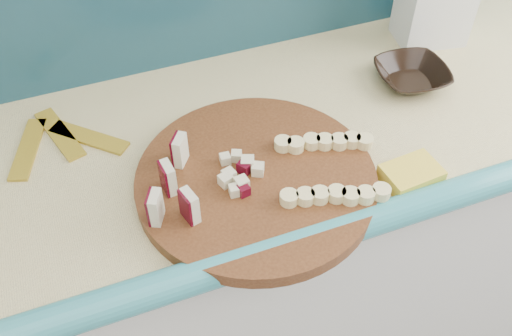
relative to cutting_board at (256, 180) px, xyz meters
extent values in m
cube|color=silver|center=(-0.01, 0.15, -0.48)|extent=(2.20, 0.60, 0.88)
cube|color=#D5C07D|center=(-0.01, 0.15, -0.03)|extent=(2.20, 0.60, 0.03)
cube|color=teal|center=(-0.01, -0.15, -0.03)|extent=(2.20, 0.06, 0.03)
cylinder|color=#40200D|center=(0.00, 0.00, 0.00)|extent=(0.56, 0.56, 0.03)
cube|color=beige|center=(-0.20, -0.04, 0.05)|extent=(0.03, 0.04, 0.06)
cube|color=#430412|center=(-0.20, -0.03, 0.05)|extent=(0.02, 0.04, 0.06)
cube|color=beige|center=(-0.16, 0.02, 0.05)|extent=(0.03, 0.04, 0.06)
cube|color=#430412|center=(-0.17, 0.03, 0.05)|extent=(0.02, 0.04, 0.06)
cube|color=beige|center=(-0.12, 0.08, 0.05)|extent=(0.03, 0.04, 0.06)
cube|color=#430412|center=(-0.13, 0.09, 0.05)|extent=(0.02, 0.04, 0.06)
cube|color=beige|center=(-0.14, -0.05, 0.05)|extent=(0.03, 0.04, 0.06)
cube|color=#430412|center=(-0.15, -0.05, 0.05)|extent=(0.02, 0.04, 0.06)
cube|color=beige|center=(-0.02, 0.01, 0.03)|extent=(0.02, 0.02, 0.02)
cube|color=beige|center=(-0.01, 0.01, 0.03)|extent=(0.02, 0.02, 0.02)
cube|color=#430412|center=(-0.01, 0.03, 0.03)|extent=(0.02, 0.02, 0.02)
cube|color=beige|center=(-0.03, 0.02, 0.03)|extent=(0.02, 0.02, 0.02)
cube|color=beige|center=(-0.04, 0.02, 0.03)|extent=(0.02, 0.02, 0.02)
cube|color=beige|center=(-0.05, 0.02, 0.03)|extent=(0.02, 0.02, 0.02)
cube|color=beige|center=(-0.04, 0.00, 0.03)|extent=(0.02, 0.02, 0.02)
cube|color=beige|center=(-0.04, -0.01, 0.03)|extent=(0.02, 0.02, 0.02)
cube|color=#430412|center=(-0.03, -0.02, 0.03)|extent=(0.02, 0.02, 0.02)
cube|color=beige|center=(-0.02, 0.00, 0.03)|extent=(0.02, 0.02, 0.02)
cylinder|color=#EEDB91|center=(0.03, -0.08, 0.02)|extent=(0.03, 0.03, 0.02)
cylinder|color=#EEDB91|center=(0.06, -0.09, 0.02)|extent=(0.03, 0.03, 0.02)
cylinder|color=#EEDB91|center=(0.09, -0.10, 0.02)|extent=(0.03, 0.03, 0.02)
cylinder|color=#EEDB91|center=(0.11, -0.11, 0.02)|extent=(0.03, 0.03, 0.02)
cylinder|color=#EEDB91|center=(0.14, -0.11, 0.02)|extent=(0.03, 0.03, 0.02)
cylinder|color=#EEDB91|center=(0.16, -0.12, 0.02)|extent=(0.03, 0.03, 0.02)
cylinder|color=#EEDB91|center=(0.19, -0.13, 0.02)|extent=(0.03, 0.03, 0.02)
cylinder|color=#EEDB91|center=(0.07, 0.05, 0.02)|extent=(0.03, 0.03, 0.02)
cylinder|color=#EEDB91|center=(0.10, 0.04, 0.02)|extent=(0.03, 0.03, 0.02)
cylinder|color=#EEDB91|center=(0.13, 0.03, 0.02)|extent=(0.03, 0.03, 0.02)
cylinder|color=#EEDB91|center=(0.15, 0.02, 0.02)|extent=(0.03, 0.03, 0.02)
cylinder|color=#EEDB91|center=(0.18, 0.02, 0.02)|extent=(0.03, 0.03, 0.02)
cylinder|color=#EEDB91|center=(0.20, 0.01, 0.02)|extent=(0.03, 0.03, 0.02)
cylinder|color=#EEDB91|center=(0.23, 0.00, 0.02)|extent=(0.03, 0.03, 0.02)
imported|color=black|center=(0.44, 0.17, 0.01)|extent=(0.18, 0.18, 0.04)
cube|color=yellow|center=(0.28, -0.09, 0.00)|extent=(0.11, 0.08, 0.03)
cube|color=gold|center=(-0.39, 0.25, -0.01)|extent=(0.09, 0.18, 0.01)
cube|color=gold|center=(-0.33, 0.28, -0.01)|extent=(0.09, 0.18, 0.01)
cube|color=gold|center=(-0.27, 0.24, -0.01)|extent=(0.15, 0.15, 0.01)
camera|label=1|loc=(-0.26, -0.67, 0.79)|focal=40.00mm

